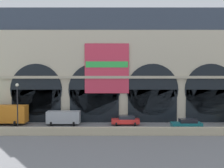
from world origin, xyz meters
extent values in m
plane|color=slate|center=(0.00, 0.00, 0.00)|extent=(200.00, 200.00, 0.00)
cube|color=#BCAD8C|center=(0.00, -4.48, 0.53)|extent=(90.00, 0.70, 1.06)
cube|color=beige|center=(0.00, 7.68, 7.71)|extent=(50.54, 5.35, 15.41)
cube|color=#333D4C|center=(0.00, 7.98, 17.32)|extent=(50.54, 4.75, 3.82)
cube|color=black|center=(-14.58, 4.95, 2.75)|extent=(8.20, 0.20, 5.49)
cylinder|color=black|center=(-14.58, 4.95, 5.49)|extent=(8.63, 0.20, 8.63)
cube|color=black|center=(-4.86, 4.95, 2.75)|extent=(8.20, 0.20, 5.49)
cylinder|color=black|center=(-4.86, 4.95, 5.49)|extent=(8.63, 0.20, 8.63)
cube|color=black|center=(4.86, 4.95, 2.75)|extent=(8.20, 0.20, 5.49)
cylinder|color=black|center=(4.86, 4.95, 5.49)|extent=(8.63, 0.20, 8.63)
cube|color=black|center=(14.58, 4.95, 2.75)|extent=(8.20, 0.20, 5.49)
cylinder|color=black|center=(14.58, 4.95, 5.49)|extent=(8.63, 0.20, 8.63)
cube|color=#D8334C|center=(-2.77, 4.83, 9.02)|extent=(7.35, 0.12, 8.26)
cube|color=green|center=(-2.77, 4.75, 9.68)|extent=(7.05, 0.04, 1.01)
cube|color=#B6AB91|center=(0.00, 4.85, 7.57)|extent=(50.54, 0.50, 0.44)
cube|color=orange|center=(-18.28, 2.70, 1.77)|extent=(5.50, 2.30, 2.70)
cylinder|color=black|center=(-17.03, 1.67, 0.42)|extent=(0.28, 0.84, 0.84)
cylinder|color=black|center=(-17.03, 3.74, 0.42)|extent=(0.28, 0.84, 0.84)
cube|color=#ADB2B7|center=(-9.63, 2.58, 1.27)|extent=(5.20, 2.00, 1.86)
cylinder|color=black|center=(-11.40, 1.68, 0.34)|extent=(0.28, 0.68, 0.68)
cylinder|color=black|center=(-11.40, 3.48, 0.34)|extent=(0.28, 0.68, 0.68)
cylinder|color=black|center=(-7.86, 1.68, 0.34)|extent=(0.28, 0.68, 0.68)
cylinder|color=black|center=(-7.86, 3.48, 0.34)|extent=(0.28, 0.68, 0.68)
cube|color=red|center=(0.21, 2.39, 0.65)|extent=(4.40, 1.80, 0.70)
cube|color=black|center=(0.43, 2.39, 1.27)|extent=(2.46, 1.62, 0.55)
cylinder|color=black|center=(-1.24, 1.58, 0.30)|extent=(0.28, 0.60, 0.60)
cylinder|color=black|center=(-1.24, 3.20, 0.30)|extent=(0.28, 0.60, 0.60)
cylinder|color=black|center=(1.67, 1.58, 0.30)|extent=(0.28, 0.60, 0.60)
cylinder|color=black|center=(1.67, 3.20, 0.30)|extent=(0.28, 0.60, 0.60)
cube|color=#19727A|center=(9.06, -0.69, 0.65)|extent=(4.40, 1.80, 0.70)
cube|color=black|center=(9.28, -0.69, 1.27)|extent=(2.46, 1.62, 0.55)
cylinder|color=black|center=(7.61, -1.50, 0.30)|extent=(0.28, 0.60, 0.60)
cylinder|color=black|center=(7.61, 0.12, 0.30)|extent=(0.28, 0.60, 0.60)
cylinder|color=black|center=(10.51, -1.50, 0.30)|extent=(0.28, 0.60, 0.60)
cylinder|color=black|center=(10.51, 0.12, 0.30)|extent=(0.28, 0.60, 0.60)
cylinder|color=black|center=(-14.76, -3.68, 3.25)|extent=(0.16, 0.16, 6.50)
sphere|color=#F2EDCC|center=(-14.76, -3.68, 6.68)|extent=(0.44, 0.44, 0.44)
camera|label=1|loc=(-1.90, -40.75, 8.44)|focal=44.01mm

